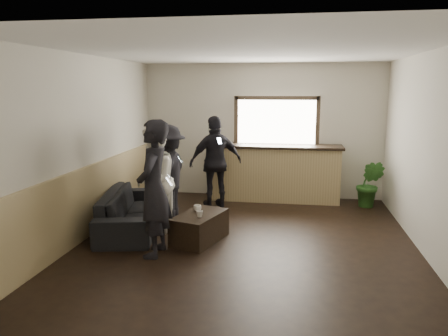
% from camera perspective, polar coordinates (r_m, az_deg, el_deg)
% --- Properties ---
extents(ground, '(5.00, 6.00, 0.01)m').
position_cam_1_polar(ground, '(6.64, 2.76, -9.79)').
color(ground, black).
extents(room_shell, '(5.01, 6.01, 2.80)m').
position_cam_1_polar(room_shell, '(6.41, -3.69, 3.00)').
color(room_shell, silver).
rests_on(room_shell, ground).
extents(bar_counter, '(2.70, 0.68, 2.13)m').
position_cam_1_polar(bar_counter, '(9.05, 6.65, -0.17)').
color(bar_counter, '#9F8656').
rests_on(bar_counter, ground).
extents(sofa, '(1.26, 2.28, 0.63)m').
position_cam_1_polar(sofa, '(7.38, -11.96, -5.37)').
color(sofa, black).
rests_on(sofa, ground).
extents(coffee_table, '(0.79, 1.07, 0.42)m').
position_cam_1_polar(coffee_table, '(6.68, -3.19, -7.75)').
color(coffee_table, black).
rests_on(coffee_table, ground).
extents(cup_a, '(0.15, 0.15, 0.09)m').
position_cam_1_polar(cup_a, '(6.76, -3.49, -5.24)').
color(cup_a, silver).
rests_on(cup_a, coffee_table).
extents(cup_b, '(0.14, 0.14, 0.09)m').
position_cam_1_polar(cup_b, '(6.45, -3.21, -6.00)').
color(cup_b, silver).
rests_on(cup_b, coffee_table).
extents(potted_plant, '(0.62, 0.57, 0.92)m').
position_cam_1_polar(potted_plant, '(8.90, 18.52, -2.00)').
color(potted_plant, '#2D6623').
rests_on(potted_plant, ground).
extents(person_a, '(0.51, 0.70, 1.88)m').
position_cam_1_polar(person_a, '(6.02, -9.17, -2.70)').
color(person_a, black).
rests_on(person_a, ground).
extents(person_b, '(0.70, 0.88, 1.71)m').
position_cam_1_polar(person_b, '(6.98, -9.09, -1.60)').
color(person_b, beige).
rests_on(person_b, ground).
extents(person_c, '(0.67, 1.11, 1.67)m').
position_cam_1_polar(person_c, '(7.67, -7.25, -0.62)').
color(person_c, black).
rests_on(person_c, ground).
extents(person_d, '(1.12, 0.88, 1.78)m').
position_cam_1_polar(person_d, '(8.39, -1.08, 0.77)').
color(person_d, black).
rests_on(person_d, ground).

